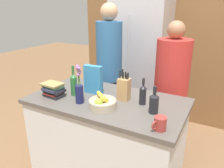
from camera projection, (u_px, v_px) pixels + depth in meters
name	position (u px, v px, depth m)	size (l,w,h in m)	color
kitchen_island	(107.00, 140.00, 2.23)	(1.47, 0.82, 0.92)	silver
back_wall_wood	(162.00, 37.00, 3.38)	(2.67, 0.12, 2.60)	brown
refrigerator	(140.00, 60.00, 3.28)	(0.78, 0.62, 2.00)	#B7B7BC
fruit_bowl	(103.00, 103.00, 1.88)	(0.24, 0.24, 0.11)	tan
knife_block	(124.00, 89.00, 2.03)	(0.11, 0.09, 0.29)	tan
flower_vase	(79.00, 90.00, 1.95)	(0.07, 0.07, 0.36)	#191E4C
cereal_box	(93.00, 80.00, 2.18)	(0.19, 0.07, 0.28)	teal
coffee_mug	(160.00, 124.00, 1.54)	(0.09, 0.12, 0.10)	#99332D
book_stack	(53.00, 90.00, 2.12)	(0.22, 0.16, 0.13)	#232328
bottle_oil	(74.00, 84.00, 2.13)	(0.06, 0.06, 0.30)	#286633
bottle_vinegar	(154.00, 103.00, 1.78)	(0.08, 0.08, 0.23)	black
bottle_wine	(143.00, 94.00, 1.94)	(0.06, 0.06, 0.25)	black
person_at_sink	(109.00, 67.00, 2.77)	(0.32, 0.32, 1.80)	#383842
person_in_blue	(171.00, 86.00, 2.47)	(0.38, 0.38, 1.62)	#383842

